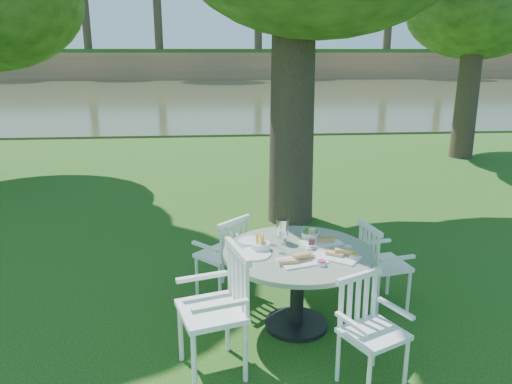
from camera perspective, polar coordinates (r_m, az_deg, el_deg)
ground at (r=5.68m, az=0.18°, el=-8.83°), size 140.00×140.00×0.00m
table at (r=4.37m, az=4.78°, el=-8.59°), size 1.29×1.29×0.72m
chair_ne at (r=4.86m, az=13.69°, el=-7.48°), size 0.46×0.49×0.83m
chair_nw at (r=4.92m, az=-3.36°, el=-6.72°), size 0.57×0.57×0.83m
chair_sw at (r=3.82m, az=-3.74°, el=-12.29°), size 0.58×0.60×0.97m
chair_se at (r=3.82m, az=12.47°, el=-14.24°), size 0.54×0.53×0.82m
tableware at (r=4.34m, az=4.08°, el=-5.98°), size 1.06×0.77×0.21m
river at (r=28.25m, az=-4.11°, el=11.01°), size 100.00×28.00×0.12m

